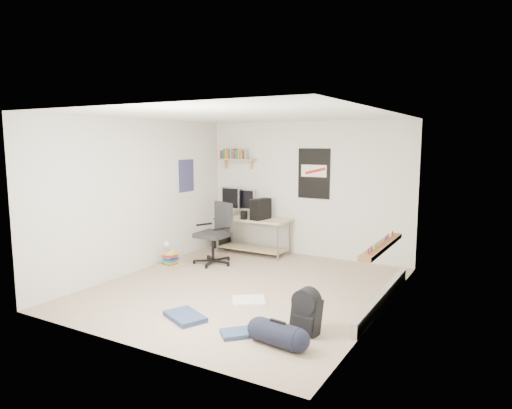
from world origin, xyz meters
The scene contains 26 objects.
floor centered at (0.00, 0.00, -0.01)m, with size 4.00×4.50×0.01m, color gray.
ceiling centered at (0.00, 0.00, 2.50)m, with size 4.00×4.50×0.01m, color white.
back_wall centered at (0.00, 2.25, 1.25)m, with size 4.00×0.01×2.50m, color silver.
left_wall centered at (-2.00, 0.00, 1.25)m, with size 0.01×4.50×2.50m, color silver.
right_wall centered at (2.00, 0.00, 1.25)m, with size 0.01×4.50×2.50m, color silver.
desk centered at (-0.92, 1.87, 0.36)m, with size 1.44×0.63×0.66m, color #CDB38E.
monitor_left centered at (-1.45, 1.90, 0.88)m, with size 0.40×0.10×0.44m, color #B2B3B8.
monitor_right centered at (-1.16, 2.00, 0.86)m, with size 0.37×0.09×0.40m, color #B2B1B7.
pc_tower centered at (-0.71, 1.78, 0.87)m, with size 0.19×0.40×0.42m, color black.
keyboard centered at (-1.42, 1.61, 0.67)m, with size 0.39×0.13×0.02m, color black.
speaker_left centered at (-1.54, 1.70, 0.74)m, with size 0.08×0.08×0.17m, color black.
speaker_right centered at (-0.98, 1.61, 0.76)m, with size 0.10×0.10×0.20m, color black.
office_chair centered at (-1.17, 0.87, 0.49)m, with size 0.71×0.71×1.08m, color black.
wall_shelf centered at (-1.45, 2.14, 1.78)m, with size 0.80×0.22×0.24m, color tan.
poster_back_wall centered at (0.15, 2.23, 1.55)m, with size 0.62×0.03×0.92m, color black.
poster_left_wall centered at (-1.99, 1.20, 1.50)m, with size 0.02×0.42×0.60m, color navy.
window centered at (1.95, 0.30, 1.45)m, with size 0.10×1.50×1.26m, color brown.
baseboard_heater centered at (1.96, 0.30, 0.09)m, with size 0.08×2.50×0.18m, color #B7B2A8.
backpack centered at (1.43, -1.03, 0.20)m, with size 0.31×0.25×0.41m, color black.
duffel_bag centered at (1.30, -1.47, 0.14)m, with size 0.26×0.26×0.50m, color black.
tshirt centered at (0.37, -0.49, 0.02)m, with size 0.43×0.37×0.04m, color white.
jeans_a centered at (-0.01, -1.38, 0.03)m, with size 0.53×0.34×0.06m, color navy.
jeans_b centered at (0.79, -1.46, 0.03)m, with size 0.35×0.26×0.04m, color navy.
book_stack centered at (-1.75, 0.42, 0.15)m, with size 0.42×0.34×0.29m, color brown.
desk_lamp centered at (-1.73, 0.40, 0.38)m, with size 0.11×0.18×0.18m, color white.
subwoofer centered at (-1.72, 1.97, 0.14)m, with size 0.27×0.27×0.30m, color black.
Camera 1 is at (3.36, -5.55, 2.15)m, focal length 32.00 mm.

